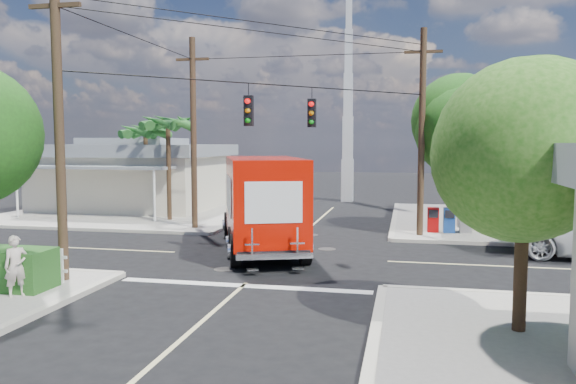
# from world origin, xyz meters

# --- Properties ---
(ground) EXTENTS (120.00, 120.00, 0.00)m
(ground) POSITION_xyz_m (0.00, 0.00, 0.00)
(ground) COLOR black
(ground) RESTS_ON ground
(sidewalk_ne) EXTENTS (14.12, 14.12, 0.14)m
(sidewalk_ne) POSITION_xyz_m (10.88, 10.88, 0.07)
(sidewalk_ne) COLOR #9D988E
(sidewalk_ne) RESTS_ON ground
(sidewalk_nw) EXTENTS (14.12, 14.12, 0.14)m
(sidewalk_nw) POSITION_xyz_m (-10.88, 10.88, 0.07)
(sidewalk_nw) COLOR #9D988E
(sidewalk_nw) RESTS_ON ground
(road_markings) EXTENTS (32.00, 32.00, 0.01)m
(road_markings) POSITION_xyz_m (0.00, -1.47, 0.01)
(road_markings) COLOR beige
(road_markings) RESTS_ON ground
(building_ne) EXTENTS (11.80, 10.20, 4.50)m
(building_ne) POSITION_xyz_m (12.50, 11.97, 2.32)
(building_ne) COLOR silver
(building_ne) RESTS_ON sidewalk_ne
(building_nw) EXTENTS (10.80, 10.20, 4.30)m
(building_nw) POSITION_xyz_m (-12.00, 12.46, 2.22)
(building_nw) COLOR beige
(building_nw) RESTS_ON sidewalk_nw
(radio_tower) EXTENTS (0.80, 0.80, 17.00)m
(radio_tower) POSITION_xyz_m (0.50, 20.00, 5.64)
(radio_tower) COLOR silver
(radio_tower) RESTS_ON ground
(tree_ne_front) EXTENTS (4.21, 4.14, 6.66)m
(tree_ne_front) POSITION_xyz_m (7.21, 6.76, 4.77)
(tree_ne_front) COLOR #422D1C
(tree_ne_front) RESTS_ON sidewalk_ne
(tree_ne_back) EXTENTS (3.77, 3.66, 5.82)m
(tree_ne_back) POSITION_xyz_m (9.81, 8.96, 4.19)
(tree_ne_back) COLOR #422D1C
(tree_ne_back) RESTS_ON sidewalk_ne
(tree_se) EXTENTS (3.67, 3.54, 5.62)m
(tree_se) POSITION_xyz_m (7.01, -7.24, 4.04)
(tree_se) COLOR #422D1C
(tree_se) RESTS_ON sidewalk_se
(palm_nw_front) EXTENTS (3.01, 3.08, 5.59)m
(palm_nw_front) POSITION_xyz_m (-7.50, 7.50, 5.04)
(palm_nw_front) COLOR #422D1C
(palm_nw_front) RESTS_ON sidewalk_nw
(palm_nw_back) EXTENTS (3.01, 3.08, 5.19)m
(palm_nw_back) POSITION_xyz_m (-9.50, 9.00, 4.67)
(palm_nw_back) COLOR #422D1C
(palm_nw_back) RESTS_ON sidewalk_nw
(utility_poles) EXTENTS (12.00, 10.68, 9.00)m
(utility_poles) POSITION_xyz_m (-1.58, 1.60, 4.67)
(utility_poles) COLOR #473321
(utility_poles) RESTS_ON ground
(vending_boxes) EXTENTS (1.90, 0.50, 1.10)m
(vending_boxes) POSITION_xyz_m (6.50, 6.20, 0.69)
(vending_boxes) COLOR #A60708
(vending_boxes) RESTS_ON sidewalk_ne
(delivery_truck) EXTENTS (5.15, 8.62, 3.59)m
(delivery_truck) POSITION_xyz_m (-0.82, 1.06, 1.82)
(delivery_truck) COLOR black
(delivery_truck) RESTS_ON ground
(pedestrian) EXTENTS (0.68, 0.69, 1.61)m
(pedestrian) POSITION_xyz_m (-5.31, -7.10, 0.94)
(pedestrian) COLOR beige
(pedestrian) RESTS_ON sidewalk_sw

